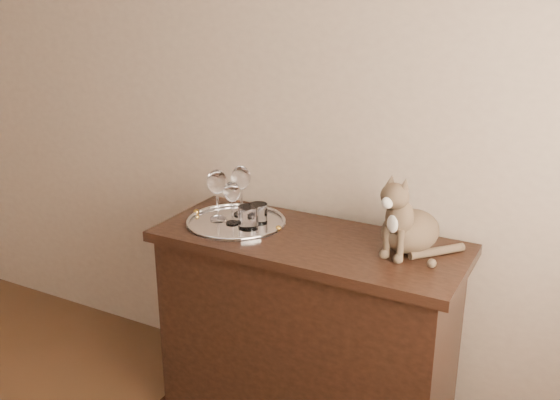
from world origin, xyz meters
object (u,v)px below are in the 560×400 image
at_px(sideboard, 307,335).
at_px(tumbler_a, 248,217).
at_px(wine_glass_d, 232,203).
at_px(cat, 412,211).
at_px(wine_glass_b, 241,191).
at_px(tray, 236,223).
at_px(tumbler_c, 258,214).
at_px(wine_glass_c, 217,195).

height_order(sideboard, tumbler_a, tumbler_a).
height_order(wine_glass_d, cat, cat).
bearing_deg(wine_glass_b, tray, -72.75).
bearing_deg(sideboard, wine_glass_d, -175.93).
bearing_deg(wine_glass_d, cat, 7.66).
relative_size(wine_glass_b, tumbler_c, 2.58).
bearing_deg(tumbler_c, tumbler_a, -95.68).
bearing_deg(wine_glass_d, sideboard, 4.07).
xyz_separation_m(sideboard, tumbler_c, (-0.24, 0.03, 0.47)).
distance_m(wine_glass_b, tumbler_c, 0.14).
bearing_deg(wine_glass_b, wine_glass_d, -78.18).
relative_size(wine_glass_d, tumbler_a, 1.94).
xyz_separation_m(tray, cat, (0.69, 0.08, 0.15)).
distance_m(tray, wine_glass_b, 0.14).
distance_m(tray, tumbler_c, 0.10).
bearing_deg(tumbler_c, tray, -157.89).
bearing_deg(wine_glass_c, wine_glass_b, 58.60).
relative_size(tray, wine_glass_d, 2.27).
bearing_deg(sideboard, tumbler_a, -170.79).
xyz_separation_m(wine_glass_c, tumbler_a, (0.16, -0.03, -0.06)).
xyz_separation_m(wine_glass_d, tumbler_c, (0.09, 0.05, -0.05)).
distance_m(sideboard, wine_glass_d, 0.62).
bearing_deg(wine_glass_b, cat, -0.69).
relative_size(wine_glass_d, tumbler_c, 2.16).
relative_size(sideboard, tumbler_a, 13.20).
relative_size(wine_glass_c, tumbler_a, 2.32).
distance_m(tray, wine_glass_d, 0.09).
distance_m(wine_glass_c, cat, 0.78).
bearing_deg(tray, tumbler_c, 22.11).
bearing_deg(tray, wine_glass_c, -175.64).
xyz_separation_m(tumbler_a, cat, (0.62, 0.11, 0.10)).
height_order(wine_glass_c, tumbler_a, wine_glass_c).
height_order(wine_glass_c, tumbler_c, wine_glass_c).
bearing_deg(tumbler_c, wine_glass_c, -166.33).
distance_m(tray, wine_glass_c, 0.14).
bearing_deg(wine_glass_b, tumbler_c, -24.69).
bearing_deg(cat, sideboard, -153.34).
xyz_separation_m(sideboard, tray, (-0.32, -0.01, 0.43)).
relative_size(tray, cat, 1.32).
xyz_separation_m(sideboard, wine_glass_b, (-0.35, 0.08, 0.54)).
relative_size(tray, wine_glass_b, 1.90).
relative_size(tumbler_a, cat, 0.30).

